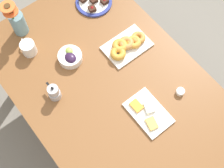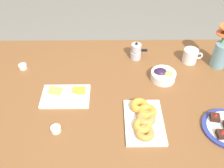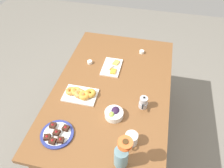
# 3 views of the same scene
# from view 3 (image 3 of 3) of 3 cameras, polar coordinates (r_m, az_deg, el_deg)

# --- Properties ---
(ground_plane) EXTENTS (6.00, 6.00, 0.00)m
(ground_plane) POSITION_cam_3_polar(r_m,az_deg,el_deg) (2.50, 0.00, -12.66)
(ground_plane) COLOR slate
(dining_table) EXTENTS (1.60, 1.00, 0.74)m
(dining_table) POSITION_cam_3_polar(r_m,az_deg,el_deg) (1.97, 0.00, -2.56)
(dining_table) COLOR brown
(dining_table) RESTS_ON ground_plane
(coffee_mug) EXTENTS (0.12, 0.09, 0.09)m
(coffee_mug) POSITION_cam_3_polar(r_m,az_deg,el_deg) (1.55, 5.07, -14.07)
(coffee_mug) COLOR white
(coffee_mug) RESTS_ON dining_table
(grape_bowl) EXTENTS (0.14, 0.14, 0.07)m
(grape_bowl) POSITION_cam_3_polar(r_m,az_deg,el_deg) (1.69, 0.54, -7.72)
(grape_bowl) COLOR white
(grape_bowl) RESTS_ON dining_table
(cheese_platter) EXTENTS (0.26, 0.17, 0.03)m
(cheese_platter) POSITION_cam_3_polar(r_m,az_deg,el_deg) (2.09, -0.04, 4.44)
(cheese_platter) COLOR white
(cheese_platter) RESTS_ON dining_table
(croissant_platter) EXTENTS (0.19, 0.28, 0.05)m
(croissant_platter) POSITION_cam_3_polar(r_m,az_deg,el_deg) (1.84, -8.17, -2.52)
(croissant_platter) COLOR white
(croissant_platter) RESTS_ON dining_table
(jam_cup_honey) EXTENTS (0.05, 0.05, 0.03)m
(jam_cup_honey) POSITION_cam_3_polar(r_m,az_deg,el_deg) (2.15, -5.84, 5.74)
(jam_cup_honey) COLOR white
(jam_cup_honey) RESTS_ON dining_table
(jam_cup_berry) EXTENTS (0.05, 0.05, 0.03)m
(jam_cup_berry) POSITION_cam_3_polar(r_m,az_deg,el_deg) (2.29, 7.79, 8.34)
(jam_cup_berry) COLOR white
(jam_cup_berry) RESTS_ON dining_table
(dessert_plate) EXTENTS (0.24, 0.24, 0.05)m
(dessert_plate) POSITION_cam_3_polar(r_m,az_deg,el_deg) (1.65, -14.20, -12.55)
(dessert_plate) COLOR navy
(dessert_plate) RESTS_ON dining_table
(flower_vase) EXTENTS (0.10, 0.11, 0.27)m
(flower_vase) POSITION_cam_3_polar(r_m,az_deg,el_deg) (1.43, 2.49, -18.25)
(flower_vase) COLOR #6B939E
(flower_vase) RESTS_ON dining_table
(moka_pot) EXTENTS (0.11, 0.07, 0.12)m
(moka_pot) POSITION_cam_3_polar(r_m,az_deg,el_deg) (1.75, 8.18, -4.83)
(moka_pot) COLOR #B7B7BC
(moka_pot) RESTS_ON dining_table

